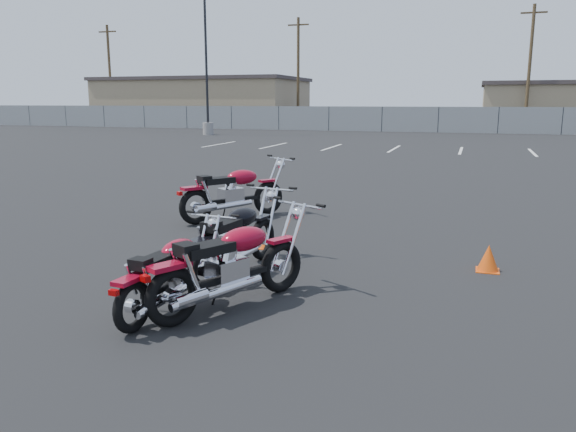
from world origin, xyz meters
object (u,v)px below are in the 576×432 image
(motorcycle_front_red, at_px, (233,192))
(motorcycle_second_black, at_px, (236,238))
(motorcycle_third_red, at_px, (171,273))
(motorcycle_rear_red, at_px, (231,265))

(motorcycle_front_red, height_order, motorcycle_second_black, motorcycle_front_red)
(motorcycle_second_black, bearing_deg, motorcycle_front_red, 114.40)
(motorcycle_front_red, height_order, motorcycle_third_red, motorcycle_front_red)
(motorcycle_rear_red, bearing_deg, motorcycle_third_red, -154.74)
(motorcycle_third_red, xyz_separation_m, motorcycle_rear_red, (0.58, 0.27, 0.07))
(motorcycle_second_black, height_order, motorcycle_third_red, motorcycle_second_black)
(motorcycle_front_red, relative_size, motorcycle_rear_red, 1.02)
(motorcycle_front_red, bearing_deg, motorcycle_rear_red, -66.44)
(motorcycle_second_black, bearing_deg, motorcycle_rear_red, -68.72)
(motorcycle_rear_red, bearing_deg, motorcycle_second_black, 111.28)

